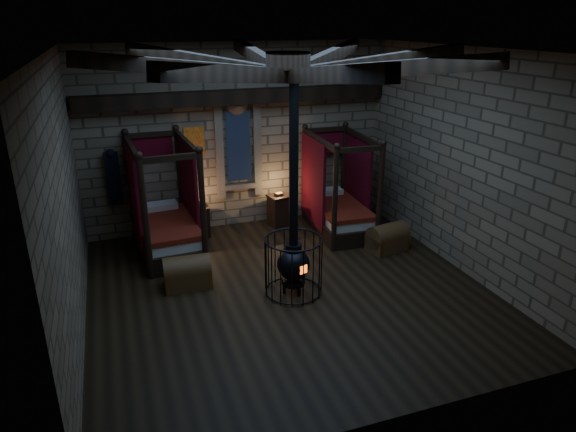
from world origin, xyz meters
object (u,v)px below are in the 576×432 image
object	(u,v)px
bed_left	(166,225)
trunk_left	(187,273)
trunk_right	(388,238)
bed_right	(337,207)
stove	(293,261)

from	to	relation	value
bed_left	trunk_left	bearing A→B (deg)	-88.71
trunk_left	trunk_right	size ratio (longest dim) A/B	0.95
trunk_right	trunk_left	bearing A→B (deg)	171.20
bed_right	trunk_left	distance (m)	4.09
bed_right	trunk_left	xyz separation A→B (m)	(-3.75, -1.61, -0.28)
bed_left	trunk_right	world-z (taller)	bed_left
bed_left	stove	size ratio (longest dim) A/B	0.59
trunk_left	trunk_right	distance (m)	4.30
bed_right	trunk_right	bearing A→B (deg)	-65.97
trunk_left	trunk_right	xyz separation A→B (m)	(4.29, 0.20, -0.01)
bed_left	trunk_left	distance (m)	1.78
trunk_left	stove	size ratio (longest dim) A/B	0.21
stove	bed_left	bearing A→B (deg)	106.91
bed_left	bed_right	xyz separation A→B (m)	(3.90, -0.14, -0.03)
bed_right	stove	size ratio (longest dim) A/B	0.55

